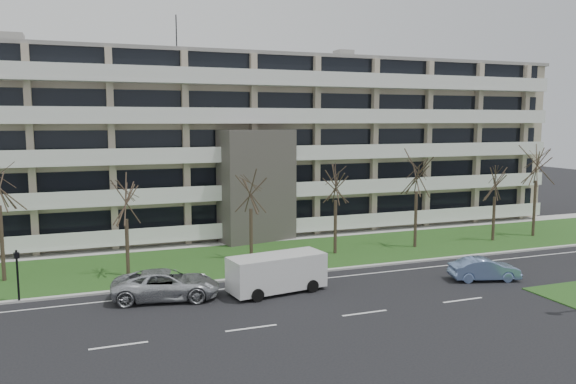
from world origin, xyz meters
name	(u,v)px	position (x,y,z in m)	size (l,w,h in m)	color
ground	(365,313)	(0.00, 0.00, 0.00)	(160.00, 160.00, 0.00)	black
grass_verge	(280,255)	(0.00, 13.00, 0.03)	(90.00, 10.00, 0.06)	#264D19
curb	(306,272)	(0.00, 8.00, 0.06)	(90.00, 0.35, 0.12)	#B2B2AD
sidewalk	(257,240)	(0.00, 18.50, 0.04)	(90.00, 2.00, 0.08)	#B2B2AD
lane_edge_line	(315,279)	(0.00, 6.50, 0.01)	(90.00, 0.12, 0.01)	white
apartment_building	(234,144)	(-0.01, 25.32, 7.61)	(60.50, 15.10, 18.75)	tan
silver_pickup	(166,285)	(-9.11, 5.82, 0.80)	(2.66, 5.77, 1.60)	#B9BBC1
blue_sedan	(484,269)	(9.69, 2.78, 0.69)	(1.46, 4.17, 1.38)	#7693CD
white_van	(278,270)	(-2.94, 4.93, 1.29)	(5.79, 2.92, 2.15)	silver
pedestrian_signal	(17,269)	(-16.63, 7.92, 1.83)	(0.32, 0.28, 2.88)	black
tree_2	(125,197)	(-10.71, 11.26, 5.03)	(3.24, 3.24, 6.48)	#382B21
tree_3	(251,189)	(-2.28, 12.52, 5.04)	(3.25, 3.25, 6.49)	#382B21
tree_4	(336,179)	(4.02, 12.15, 5.52)	(3.55, 3.55, 7.10)	#382B21
tree_5	(417,169)	(10.68, 11.91, 6.03)	(3.88, 3.88, 7.76)	#382B21
tree_6	(495,180)	(17.95, 11.77, 5.00)	(3.22, 3.22, 6.44)	#382B21
tree_7	(537,159)	(22.39, 12.08, 6.58)	(4.23, 4.23, 8.45)	#382B21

